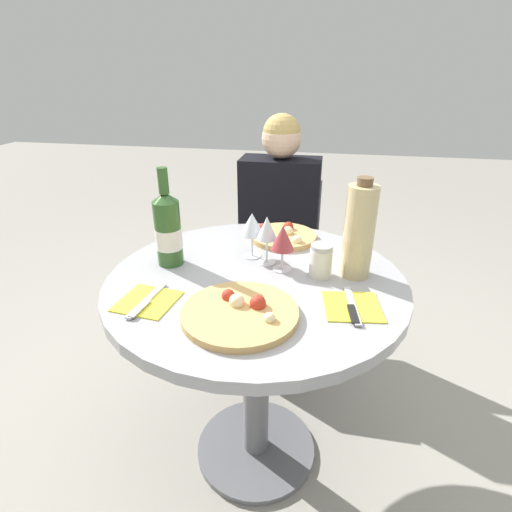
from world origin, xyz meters
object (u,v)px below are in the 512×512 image
pizza_large (242,312)px  wine_bottle (168,229)px  seated_diner (276,257)px  dining_table (256,320)px  tall_carafe (359,231)px  chair_behind_diner (280,263)px

pizza_large → wine_bottle: (-0.30, 0.26, 0.11)m
seated_diner → pizza_large: size_ratio=3.84×
dining_table → seated_diner: (-0.02, 0.66, -0.09)m
tall_carafe → chair_behind_diner: bearing=114.1°
seated_diner → pizza_large: bearing=92.0°
chair_behind_diner → seated_diner: size_ratio=0.72×
chair_behind_diner → tall_carafe: bearing=114.1°
dining_table → wine_bottle: (-0.29, 0.04, 0.28)m
pizza_large → tall_carafe: (0.29, 0.29, 0.13)m
wine_bottle → tall_carafe: wine_bottle is taller
seated_diner → wine_bottle: seated_diner is taller
dining_table → wine_bottle: size_ratio=2.91×
dining_table → seated_diner: 0.67m
dining_table → pizza_large: 0.28m
dining_table → tall_carafe: 0.44m
chair_behind_diner → seated_diner: seated_diner is taller
dining_table → seated_diner: bearing=92.1°
seated_diner → pizza_large: 0.92m
dining_table → chair_behind_diner: (-0.02, 0.79, -0.18)m
dining_table → chair_behind_diner: bearing=91.8°
chair_behind_diner → tall_carafe: tall_carafe is taller
wine_bottle → seated_diner: bearing=66.7°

